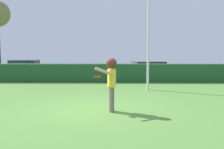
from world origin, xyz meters
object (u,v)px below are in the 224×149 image
frisbee (97,77)px  parked_car_black (24,67)px  person (111,77)px  lamppost (148,29)px  parked_car_white (149,69)px

frisbee → parked_car_black: parked_car_black is taller
parked_car_black → person: bearing=-59.1°
person → lamppost: 5.43m
frisbee → parked_car_white: 10.56m
lamppost → parked_car_black: 12.64m
lamppost → parked_car_white: (0.76, 5.36, -2.47)m
person → parked_car_white: size_ratio=0.40×
frisbee → parked_car_white: parked_car_white is taller
parked_car_black → parked_car_white: 10.56m
lamppost → parked_car_black: (-9.45, 8.02, -2.47)m
frisbee → person: bearing=3.9°
person → lamppost: size_ratio=0.32×
frisbee → lamppost: size_ratio=0.04×
parked_car_white → parked_car_black: bearing=165.4°
lamppost → person: bearing=-111.2°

